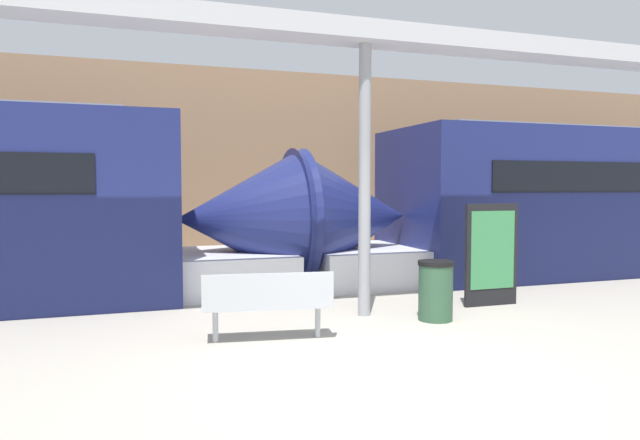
{
  "coord_description": "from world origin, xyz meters",
  "views": [
    {
      "loc": [
        -2.53,
        -5.37,
        1.91
      ],
      "look_at": [
        0.2,
        2.8,
        1.4
      ],
      "focal_mm": 32.0,
      "sensor_mm": 36.0,
      "label": 1
    }
  ],
  "objects_px": {
    "train_left": "(632,203)",
    "support_column_near": "(365,181)",
    "poster_board": "(491,254)",
    "bench_near": "(268,300)",
    "trash_bin": "(436,290)"
  },
  "relations": [
    {
      "from": "bench_near",
      "to": "poster_board",
      "type": "bearing_deg",
      "value": 21.59
    },
    {
      "from": "train_left",
      "to": "trash_bin",
      "type": "xyz_separation_m",
      "value": [
        -7.19,
        -3.35,
        -1.09
      ]
    },
    {
      "from": "trash_bin",
      "to": "train_left",
      "type": "bearing_deg",
      "value": 24.97
    },
    {
      "from": "train_left",
      "to": "poster_board",
      "type": "relative_size",
      "value": 10.16
    },
    {
      "from": "poster_board",
      "to": "support_column_near",
      "type": "relative_size",
      "value": 0.41
    },
    {
      "from": "bench_near",
      "to": "trash_bin",
      "type": "xyz_separation_m",
      "value": [
        2.53,
        0.34,
        -0.08
      ]
    },
    {
      "from": "train_left",
      "to": "support_column_near",
      "type": "bearing_deg",
      "value": -161.15
    },
    {
      "from": "poster_board",
      "to": "support_column_near",
      "type": "distance_m",
      "value": 2.48
    },
    {
      "from": "trash_bin",
      "to": "support_column_near",
      "type": "distance_m",
      "value": 1.87
    },
    {
      "from": "train_left",
      "to": "poster_board",
      "type": "distance_m",
      "value": 6.49
    },
    {
      "from": "train_left",
      "to": "poster_board",
      "type": "xyz_separation_m",
      "value": [
        -5.84,
        -2.75,
        -0.69
      ]
    },
    {
      "from": "poster_board",
      "to": "support_column_near",
      "type": "bearing_deg",
      "value": 179.81
    },
    {
      "from": "bench_near",
      "to": "support_column_near",
      "type": "distance_m",
      "value": 2.42
    },
    {
      "from": "bench_near",
      "to": "poster_board",
      "type": "height_order",
      "value": "poster_board"
    },
    {
      "from": "support_column_near",
      "to": "bench_near",
      "type": "bearing_deg",
      "value": -150.68
    }
  ]
}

